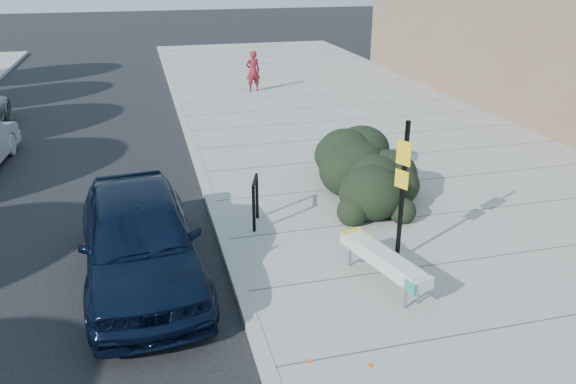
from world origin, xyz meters
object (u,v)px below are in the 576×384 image
at_px(bench, 383,259).
at_px(sedan_navy, 140,238).
at_px(bike_rack, 255,197).
at_px(pedestrian, 253,71).
at_px(sign_post, 402,185).

height_order(bench, sedan_navy, sedan_navy).
bearing_deg(sedan_navy, bike_rack, 27.06).
bearing_deg(pedestrian, sign_post, 83.32).
relative_size(bench, bike_rack, 2.01).
bearing_deg(bike_rack, pedestrian, 96.35).
relative_size(bike_rack, sign_post, 0.39).
distance_m(bench, sign_post, 1.39).
xyz_separation_m(sedan_navy, pedestrian, (4.92, 14.30, 0.16)).
bearing_deg(pedestrian, bench, 81.18).
distance_m(bench, pedestrian, 15.78).
bearing_deg(bike_rack, sign_post, -26.59).
distance_m(bench, bike_rack, 3.32).
relative_size(bike_rack, pedestrian, 0.61).
distance_m(bike_rack, sign_post, 3.26).
xyz_separation_m(bike_rack, sign_post, (2.25, -2.18, 0.90)).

